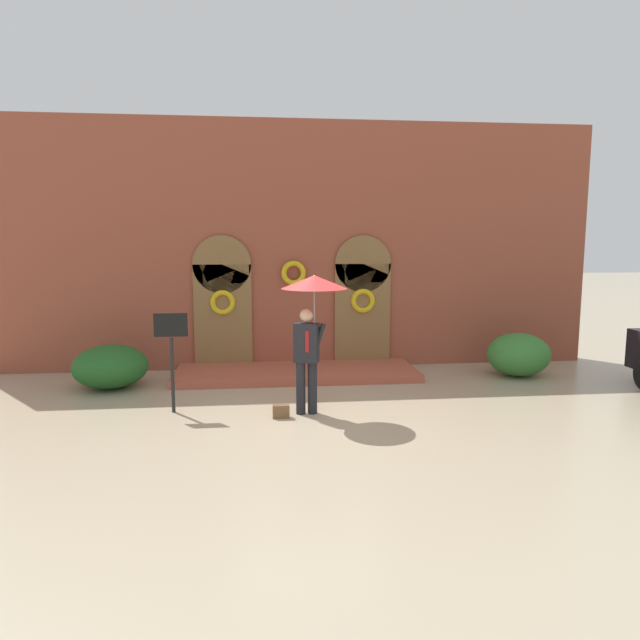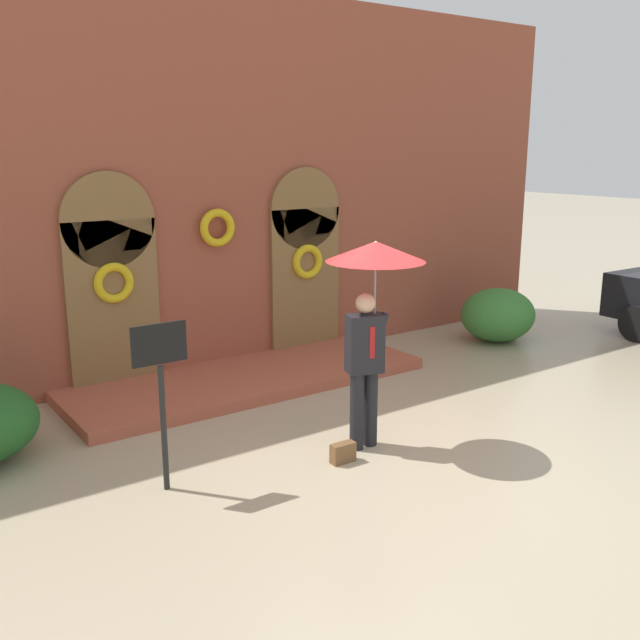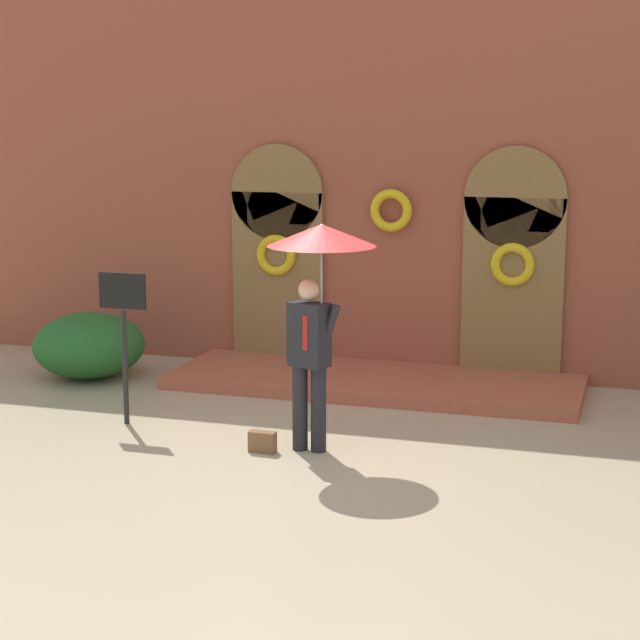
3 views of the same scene
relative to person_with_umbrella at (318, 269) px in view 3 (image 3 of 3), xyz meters
name	(u,v)px [view 3 (image 3 of 3)]	position (x,y,z in m)	size (l,w,h in m)	color
ground_plane	(300,461)	(-0.09, -0.35, -1.91)	(80.00, 80.00, 0.00)	tan
building_facade	(397,172)	(-0.09, 3.80, 0.76)	(14.00, 2.30, 5.60)	brown
person_with_umbrella	(318,269)	(0.00, 0.00, 0.00)	(1.10, 1.10, 2.36)	black
handbag	(262,442)	(-0.54, -0.20, -1.80)	(0.28, 0.12, 0.22)	brown
sign_post	(123,322)	(-2.37, 0.33, -0.75)	(0.56, 0.06, 1.72)	black
shrub_left	(89,345)	(-3.86, 2.16, -1.48)	(1.47, 1.47, 0.86)	#235B23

